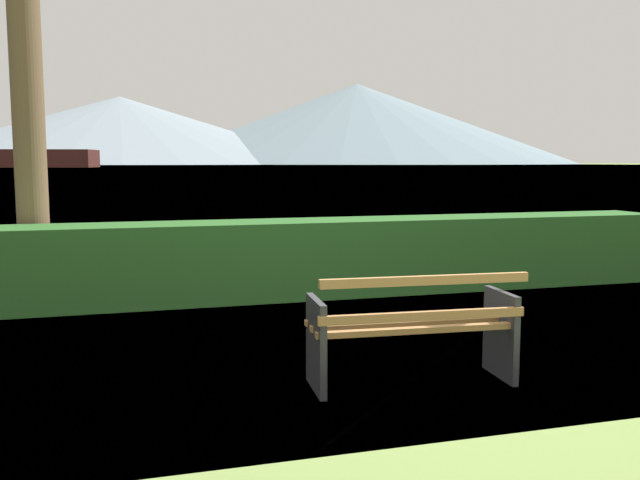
% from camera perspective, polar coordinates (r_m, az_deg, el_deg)
% --- Properties ---
extents(ground_plane, '(1400.00, 1400.00, 0.00)m').
position_cam_1_polar(ground_plane, '(5.37, 7.43, -11.58)').
color(ground_plane, olive).
extents(water_surface, '(620.00, 620.00, 0.00)m').
position_cam_1_polar(water_surface, '(313.58, -15.95, 5.93)').
color(water_surface, slate).
rests_on(water_surface, ground_plane).
extents(park_bench, '(1.57, 0.67, 0.87)m').
position_cam_1_polar(park_bench, '(5.20, 7.71, -7.36)').
color(park_bench, '#A0703F').
rests_on(park_bench, ground_plane).
extents(hedge_row, '(10.13, 0.84, 0.94)m').
position_cam_1_polar(hedge_row, '(8.55, -2.08, -1.52)').
color(hedge_row, '#285B23').
rests_on(hedge_row, ground_plane).
extents(distant_hills, '(821.47, 403.22, 65.89)m').
position_cam_1_polar(distant_hills, '(568.00, -18.30, 8.95)').
color(distant_hills, slate).
rests_on(distant_hills, ground_plane).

